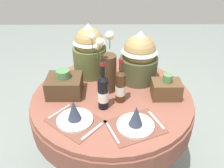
% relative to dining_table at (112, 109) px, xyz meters
% --- Properties ---
extents(ground, '(8.00, 8.00, 0.00)m').
position_rel_dining_table_xyz_m(ground, '(0.00, 0.00, -0.63)').
color(ground, gray).
extents(dining_table, '(1.24, 1.24, 0.77)m').
position_rel_dining_table_xyz_m(dining_table, '(0.00, 0.00, 0.00)').
color(dining_table, brown).
rests_on(dining_table, ground).
extents(place_setting_left, '(0.43, 0.42, 0.16)m').
position_rel_dining_table_xyz_m(place_setting_left, '(-0.25, -0.30, 0.18)').
color(place_setting_left, brown).
rests_on(place_setting_left, dining_table).
extents(place_setting_right, '(0.41, 0.37, 0.16)m').
position_rel_dining_table_xyz_m(place_setting_right, '(0.15, -0.36, 0.18)').
color(place_setting_right, brown).
rests_on(place_setting_right, dining_table).
extents(flower_vase, '(0.20, 0.25, 0.47)m').
position_rel_dining_table_xyz_m(flower_vase, '(-0.04, 0.08, 0.33)').
color(flower_vase, '#47331E').
rests_on(flower_vase, dining_table).
extents(wine_bottle_left, '(0.08, 0.08, 0.36)m').
position_rel_dining_table_xyz_m(wine_bottle_left, '(-0.06, -0.15, 0.27)').
color(wine_bottle_left, black).
rests_on(wine_bottle_left, dining_table).
extents(wine_bottle_centre, '(0.07, 0.07, 0.34)m').
position_rel_dining_table_xyz_m(wine_bottle_centre, '(0.06, -0.07, 0.27)').
color(wine_bottle_centre, '#422814').
rests_on(wine_bottle_centre, dining_table).
extents(gift_tub_back_left, '(0.28, 0.28, 0.45)m').
position_rel_dining_table_xyz_m(gift_tub_back_left, '(-0.19, 0.33, 0.38)').
color(gift_tub_back_left, '#566033').
rests_on(gift_tub_back_left, dining_table).
extents(gift_tub_back_right, '(0.31, 0.31, 0.43)m').
position_rel_dining_table_xyz_m(gift_tub_back_right, '(0.22, 0.23, 0.36)').
color(gift_tub_back_right, '#474C2D').
rests_on(gift_tub_back_right, dining_table).
extents(woven_basket_side_left, '(0.26, 0.23, 0.20)m').
position_rel_dining_table_xyz_m(woven_basket_side_left, '(-0.36, 0.02, 0.22)').
color(woven_basket_side_left, '#47331E').
rests_on(woven_basket_side_left, dining_table).
extents(woven_basket_side_right, '(0.21, 0.15, 0.19)m').
position_rel_dining_table_xyz_m(woven_basket_side_right, '(0.40, -0.02, 0.21)').
color(woven_basket_side_right, brown).
rests_on(woven_basket_side_right, dining_table).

